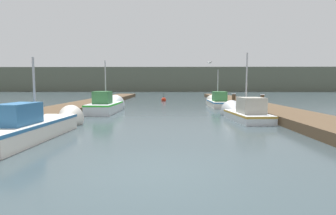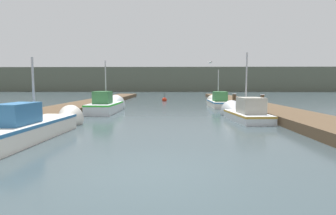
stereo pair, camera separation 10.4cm
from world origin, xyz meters
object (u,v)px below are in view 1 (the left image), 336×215
Objects in this scene: fishing_boat_1 at (243,113)px; channel_buoy at (164,100)px; fishing_boat_0 at (39,125)px; fishing_boat_3 at (217,102)px; mooring_piling_1 at (234,101)px; fishing_boat_2 at (107,105)px; seagull_lead at (210,63)px; mooring_piling_0 at (262,106)px; mooring_piling_2 at (219,97)px.

fishing_boat_1 is 4.52× the size of channel_buoy.
fishing_boat_0 is 16.29m from fishing_boat_3.
fishing_boat_1 is at bearing -98.50° from mooring_piling_1.
fishing_boat_2 is 9.65× the size of seagull_lead.
fishing_boat_1 is 6.63m from mooring_piling_1.
fishing_boat_1 is at bearing 30.66° from fishing_boat_0.
fishing_boat_0 is 11.39m from mooring_piling_0.
fishing_boat_0 is at bearing -130.91° from mooring_piling_1.
fishing_boat_3 reaches higher than mooring_piling_1.
fishing_boat_1 reaches higher than mooring_piling_2.
fishing_boat_3 is 8.41m from mooring_piling_0.
fishing_boat_3 is at bearing 58.37° from fishing_boat_0.
fishing_boat_2 is (-8.57, 3.85, 0.07)m from fishing_boat_1.
mooring_piling_1 is (9.55, 2.71, 0.15)m from fishing_boat_2.
fishing_boat_3 is at bearing 133.24° from seagull_lead.
seagull_lead reaches higher than fishing_boat_3.
mooring_piling_2 is 1.06× the size of channel_buoy.
fishing_boat_2 reaches higher than fishing_boat_3.
mooring_piling_0 is (9.71, -3.54, 0.25)m from fishing_boat_2.
mooring_piling_0 is 16.40m from channel_buoy.
fishing_boat_0 reaches higher than channel_buoy.
channel_buoy is 1.94× the size of seagull_lead.
fishing_boat_1 is at bearing -90.55° from fishing_boat_3.
channel_buoy is at bearing 123.51° from mooring_piling_1.
mooring_piling_0 is 2.59× the size of seagull_lead.
fishing_boat_3 is at bearing 114.72° from mooring_piling_1.
mooring_piling_2 is 10.22m from seagull_lead.
seagull_lead is (-1.26, -3.84, 3.12)m from fishing_boat_3.
fishing_boat_2 reaches higher than mooring_piling_1.
mooring_piling_2 is at bearing -11.47° from channel_buoy.
mooring_piling_1 is at bearing 99.58° from seagull_lead.
fishing_boat_0 is 5.76× the size of channel_buoy.
channel_buoy is at bearing 80.78° from fishing_boat_0.
fishing_boat_1 is 14.34m from mooring_piling_2.
seagull_lead is at bearing 117.87° from mooring_piling_0.
mooring_piling_2 is at bearing 89.78° from mooring_piling_0.
fishing_boat_1 is 8.65m from fishing_boat_3.
fishing_boat_2 is at bearing -133.09° from mooring_piling_2.
fishing_boat_3 is at bearing -54.12° from channel_buoy.
mooring_piling_2 is 6.29m from channel_buoy.
channel_buoy is (-5.94, 8.98, -0.45)m from mooring_piling_1.
fishing_boat_3 is (8.59, 4.80, -0.04)m from fishing_boat_2.
seagull_lead is at bearing 53.44° from fishing_boat_0.
fishing_boat_1 is (8.97, 4.93, -0.05)m from fishing_boat_0.
fishing_boat_0 reaches higher than mooring_piling_1.
fishing_boat_3 is 4.96× the size of channel_buoy.
fishing_boat_0 is 8.79m from fishing_boat_2.
seagull_lead is at bearing -141.86° from mooring_piling_1.
mooring_piling_1 is (9.95, 11.49, 0.18)m from fishing_boat_0.
mooring_piling_0 is 1.26× the size of mooring_piling_2.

